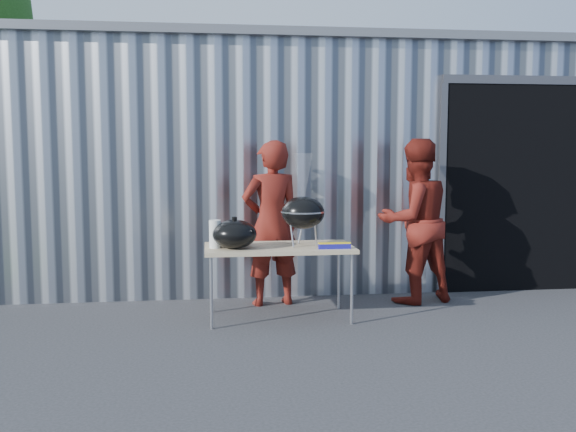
{
  "coord_description": "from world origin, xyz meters",
  "views": [
    {
      "loc": [
        -0.72,
        -5.65,
        1.73
      ],
      "look_at": [
        0.1,
        0.81,
        1.05
      ],
      "focal_mm": 40.0,
      "sensor_mm": 36.0,
      "label": 1
    }
  ],
  "objects": [
    {
      "name": "foil_box",
      "position": [
        0.52,
        0.5,
        0.78
      ],
      "size": [
        0.32,
        0.05,
        0.06
      ],
      "color": "#18158E",
      "rests_on": "folding_table"
    },
    {
      "name": "person_bystander",
      "position": [
        1.6,
        1.28,
        0.92
      ],
      "size": [
        1.05,
        0.92,
        1.85
      ],
      "primitive_type": "imported",
      "rotation": [
        0.0,
        0.0,
        3.42
      ],
      "color": "maroon",
      "rests_on": "ground"
    },
    {
      "name": "grill_lid",
      "position": [
        -0.45,
        0.65,
        0.89
      ],
      "size": [
        0.44,
        0.44,
        0.32
      ],
      "color": "black",
      "rests_on": "folding_table"
    },
    {
      "name": "white_tub",
      "position": [
        -0.55,
        0.92,
        0.8
      ],
      "size": [
        0.2,
        0.15,
        0.1
      ],
      "primitive_type": "cube",
      "color": "white",
      "rests_on": "folding_table"
    },
    {
      "name": "ground",
      "position": [
        0.0,
        0.0,
        0.0
      ],
      "size": [
        80.0,
        80.0,
        0.0
      ],
      "primitive_type": "plane",
      "color": "#2D2D2F"
    },
    {
      "name": "folding_table",
      "position": [
        -0.0,
        0.75,
        0.71
      ],
      "size": [
        1.5,
        0.75,
        0.75
      ],
      "color": "tan",
      "rests_on": "ground"
    },
    {
      "name": "building",
      "position": [
        0.92,
        4.59,
        1.54
      ],
      "size": [
        8.2,
        6.2,
        3.1
      ],
      "color": "silver",
      "rests_on": "ground"
    },
    {
      "name": "person_cook",
      "position": [
        -0.02,
        1.35,
        0.91
      ],
      "size": [
        0.74,
        0.56,
        1.83
      ],
      "primitive_type": "imported",
      "rotation": [
        0.0,
        0.0,
        3.33
      ],
      "color": "maroon",
      "rests_on": "ground"
    },
    {
      "name": "kettle_grill",
      "position": [
        0.24,
        0.74,
        1.17
      ],
      "size": [
        0.45,
        0.45,
        0.94
      ],
      "color": "black",
      "rests_on": "folding_table"
    },
    {
      "name": "paper_towels",
      "position": [
        -0.65,
        0.7,
        0.89
      ],
      "size": [
        0.12,
        0.12,
        0.28
      ],
      "primitive_type": "cylinder",
      "color": "white",
      "rests_on": "folding_table"
    }
  ]
}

